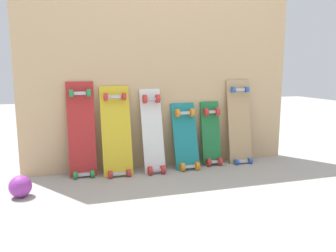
# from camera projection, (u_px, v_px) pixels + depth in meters

# --- Properties ---
(ground_plane) EXTENTS (12.00, 12.00, 0.00)m
(ground_plane) POSITION_uv_depth(u_px,v_px,m) (166.00, 167.00, 2.84)
(ground_plane) COLOR #9E9991
(plywood_wall_panel) EXTENTS (2.28, 0.04, 1.73)m
(plywood_wall_panel) POSITION_uv_depth(u_px,v_px,m) (163.00, 63.00, 2.76)
(plywood_wall_panel) COLOR tan
(plywood_wall_panel) RESTS_ON ground
(skateboard_red) EXTENTS (0.20, 0.18, 0.79)m
(skateboard_red) POSITION_uv_depth(u_px,v_px,m) (82.00, 134.00, 2.57)
(skateboard_red) COLOR #B22626
(skateboard_red) RESTS_ON ground
(skateboard_yellow) EXTENTS (0.23, 0.24, 0.75)m
(skateboard_yellow) POSITION_uv_depth(u_px,v_px,m) (117.00, 135.00, 2.62)
(skateboard_yellow) COLOR gold
(skateboard_yellow) RESTS_ON ground
(skateboard_white) EXTENTS (0.17, 0.26, 0.72)m
(skateboard_white) POSITION_uv_depth(u_px,v_px,m) (153.00, 134.00, 2.69)
(skateboard_white) COLOR silver
(skateboard_white) RESTS_ON ground
(skateboard_teal) EXTENTS (0.20, 0.24, 0.60)m
(skateboard_teal) POSITION_uv_depth(u_px,v_px,m) (186.00, 140.00, 2.79)
(skateboard_teal) COLOR #197A7F
(skateboard_teal) RESTS_ON ground
(skateboard_green) EXTENTS (0.17, 0.18, 0.60)m
(skateboard_green) POSITION_uv_depth(u_px,v_px,m) (211.00, 137.00, 2.90)
(skateboard_green) COLOR #1E7238
(skateboard_green) RESTS_ON ground
(skateboard_natural) EXTENTS (0.21, 0.19, 0.80)m
(skateboard_natural) POSITION_uv_depth(u_px,v_px,m) (240.00, 126.00, 2.95)
(skateboard_natural) COLOR tan
(skateboard_natural) RESTS_ON ground
(rubber_ball) EXTENTS (0.14, 0.14, 0.14)m
(rubber_ball) POSITION_uv_depth(u_px,v_px,m) (20.00, 186.00, 2.16)
(rubber_ball) COLOR purple
(rubber_ball) RESTS_ON ground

